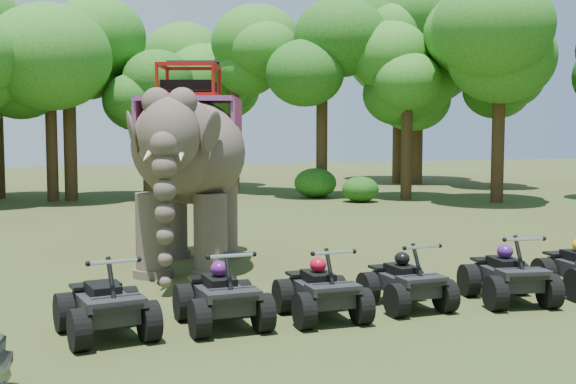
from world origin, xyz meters
name	(u,v)px	position (x,y,z in m)	size (l,w,h in m)	color
ground	(308,295)	(0.00, 0.00, 0.00)	(110.00, 110.00, 0.00)	#47381E
elephant	(190,164)	(-1.56, 3.63, 2.40)	(2.51, 5.72, 4.80)	brown
atv_0	(105,295)	(-3.95, -1.61, 0.65)	(1.28, 1.75, 1.30)	black
atv_1	(222,287)	(-2.12, -1.62, 0.64)	(1.27, 1.74, 1.29)	black
atv_2	(321,282)	(-0.42, -1.71, 0.63)	(1.23, 1.69, 1.25)	black
atv_3	(406,274)	(1.29, -1.52, 0.61)	(1.20, 1.64, 1.22)	black
atv_4	(508,267)	(3.28, -1.75, 0.65)	(1.28, 1.75, 1.30)	black
tree_0	(148,127)	(0.00, 20.99, 3.35)	(4.69, 4.69, 6.70)	#195114
tree_1	(234,112)	(4.46, 22.28, 4.10)	(5.75, 5.75, 8.21)	#195114
tree_2	(322,111)	(8.09, 19.49, 4.13)	(5.78, 5.78, 8.26)	#195114
tree_3	(407,123)	(11.15, 16.67, 3.53)	(4.94, 4.94, 7.06)	#195114
tree_4	(499,105)	(14.28, 14.13, 4.30)	(6.02, 6.02, 8.60)	#195114
tree_28	(51,123)	(-4.25, 21.29, 3.50)	(4.90, 4.90, 7.01)	#195114
tree_30	(407,100)	(17.48, 28.38, 5.14)	(7.19, 7.19, 10.28)	#195114
tree_32	(210,114)	(4.31, 26.78, 4.08)	(5.71, 5.71, 8.16)	#195114
tree_34	(499,112)	(19.36, 21.25, 4.19)	(5.87, 5.87, 8.39)	#195114
tree_38	(418,95)	(16.52, 25.22, 5.30)	(7.43, 7.43, 10.61)	#195114
tree_43	(69,98)	(-3.45, 21.29, 4.64)	(6.49, 6.49, 9.27)	#195114
tree_44	(397,120)	(15.65, 26.17, 3.79)	(5.31, 5.31, 7.59)	#195114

